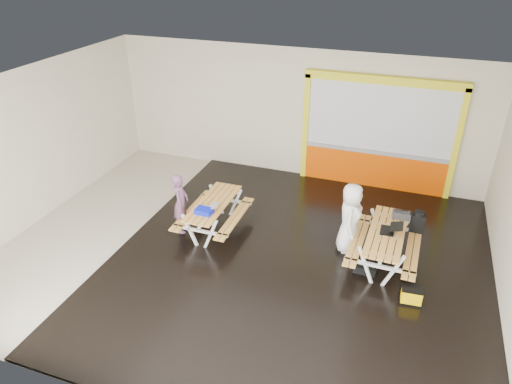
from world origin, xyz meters
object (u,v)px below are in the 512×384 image
at_px(laptop_left, 210,208).
at_px(dark_case, 365,267).
at_px(picnic_table_left, 213,209).
at_px(blue_pouch, 204,211).
at_px(person_left, 181,203).
at_px(person_right, 350,218).
at_px(picnic_table_right, 386,239).
at_px(fluke_bag, 411,296).
at_px(backpack, 418,222).
at_px(laptop_right, 391,229).
at_px(toolbox, 401,215).

relative_size(laptop_left, dark_case, 0.88).
relative_size(picnic_table_left, blue_pouch, 5.27).
distance_m(person_left, person_right, 3.66).
xyz_separation_m(picnic_table_left, blue_pouch, (0.01, -0.48, 0.23)).
relative_size(picnic_table_right, fluke_bag, 5.03).
bearing_deg(backpack, laptop_right, -126.62).
distance_m(picnic_table_right, fluke_bag, 1.31).
distance_m(person_left, laptop_right, 4.46).
height_order(picnic_table_left, laptop_left, laptop_left).
xyz_separation_m(picnic_table_right, toolbox, (0.21, 0.61, 0.26)).
bearing_deg(fluke_bag, toolbox, 103.65).
bearing_deg(backpack, picnic_table_right, -128.83).
xyz_separation_m(laptop_right, dark_case, (-0.35, -0.44, -0.71)).
height_order(blue_pouch, toolbox, toolbox).
distance_m(blue_pouch, dark_case, 3.51).
height_order(dark_case, fluke_bag, fluke_bag).
bearing_deg(picnic_table_right, blue_pouch, -172.06).
xyz_separation_m(picnic_table_right, fluke_bag, (0.62, -1.08, -0.39)).
bearing_deg(person_left, picnic_table_left, -79.73).
relative_size(laptop_right, blue_pouch, 1.21).
distance_m(picnic_table_right, laptop_right, 0.25).
bearing_deg(person_right, laptop_left, 96.74).
height_order(laptop_right, blue_pouch, laptop_right).
bearing_deg(dark_case, person_right, 127.11).
bearing_deg(person_right, blue_pouch, 99.73).
relative_size(backpack, fluke_bag, 1.25).
bearing_deg(person_left, backpack, -93.86).
bearing_deg(blue_pouch, person_left, 164.91).
bearing_deg(toolbox, person_left, -168.24).
height_order(picnic_table_left, toolbox, toolbox).
bearing_deg(dark_case, person_left, 179.01).
bearing_deg(picnic_table_left, fluke_bag, -13.41).
bearing_deg(fluke_bag, laptop_left, 170.32).
xyz_separation_m(person_left, blue_pouch, (0.64, -0.17, 0.02)).
xyz_separation_m(laptop_right, toolbox, (0.15, 0.58, 0.02)).
height_order(laptop_left, backpack, backpack).
relative_size(picnic_table_left, person_right, 1.21).
bearing_deg(fluke_bag, blue_pouch, 172.70).
relative_size(laptop_right, fluke_bag, 1.08).
distance_m(laptop_left, blue_pouch, 0.19).
bearing_deg(fluke_bag, backpack, 91.90).
bearing_deg(laptop_right, person_left, -175.20).
xyz_separation_m(picnic_table_left, laptop_right, (3.81, 0.06, 0.27)).
relative_size(blue_pouch, toolbox, 1.00).
xyz_separation_m(person_right, laptop_right, (0.82, -0.18, 0.02)).
relative_size(person_left, fluke_bag, 3.50).
height_order(person_right, dark_case, person_right).
bearing_deg(laptop_right, backpack, 53.38).
bearing_deg(picnic_table_right, person_left, -175.46).
height_order(toolbox, dark_case, toolbox).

